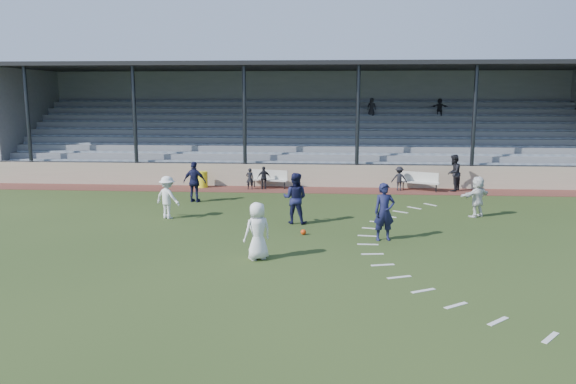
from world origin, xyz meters
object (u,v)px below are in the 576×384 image
object	(u,v)px
bench_right	(419,180)
player_white_lead	(257,231)
official	(454,173)
player_navy_lead	(384,212)
trash_bin	(203,179)
football	(303,232)
bench_left	(269,177)

from	to	relation	value
bench_right	player_white_lead	distance (m)	14.34
bench_right	official	bearing A→B (deg)	21.84
player_navy_lead	trash_bin	bearing A→B (deg)	117.73
player_white_lead	football	bearing A→B (deg)	-146.29
player_navy_lead	official	bearing A→B (deg)	53.85
bench_right	trash_bin	world-z (taller)	bench_right
player_white_lead	player_navy_lead	world-z (taller)	player_navy_lead
trash_bin	player_navy_lead	bearing A→B (deg)	-50.01
bench_left	player_white_lead	world-z (taller)	player_white_lead
trash_bin	bench_left	bearing A→B (deg)	1.72
bench_left	trash_bin	distance (m)	3.57
trash_bin	official	world-z (taller)	official
trash_bin	player_white_lead	xyz separation A→B (m)	(4.58, -12.79, 0.43)
bench_right	player_white_lead	world-z (taller)	player_white_lead
bench_left	trash_bin	size ratio (longest dim) A/B	2.40
bench_left	bench_right	world-z (taller)	same
official	player_navy_lead	bearing A→B (deg)	8.71
bench_left	player_navy_lead	size ratio (longest dim) A/B	1.03
bench_right	player_white_lead	size ratio (longest dim) A/B	1.14
football	player_navy_lead	size ratio (longest dim) A/B	0.10
trash_bin	player_white_lead	size ratio (longest dim) A/B	0.48
bench_right	football	size ratio (longest dim) A/B	10.17
football	official	bearing A→B (deg)	52.79
trash_bin	player_white_lead	distance (m)	13.59
bench_right	official	size ratio (longest dim) A/B	1.07
bench_left	bench_right	distance (m)	7.79
football	player_white_lead	size ratio (longest dim) A/B	0.11
football	player_white_lead	world-z (taller)	player_white_lead
trash_bin	bench_right	bearing A→B (deg)	-0.76
football	bench_right	bearing A→B (deg)	59.96
trash_bin	player_navy_lead	distance (m)	13.38
player_navy_lead	bench_left	bearing A→B (deg)	103.64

